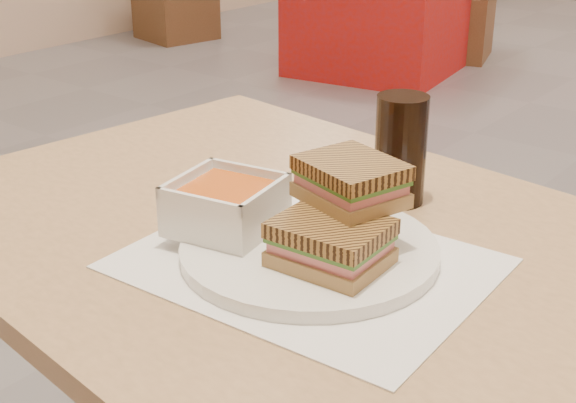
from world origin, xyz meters
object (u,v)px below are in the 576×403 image
Objects in this scene: main_table at (349,341)px; cola_glass at (400,150)px; plate at (309,250)px; soup_bowl at (226,207)px; bg_chair_0l at (175,2)px; panini_lower at (331,243)px; bg_table_0 at (380,5)px; bg_chair_0r at (455,17)px.

cola_glass reaches higher than main_table.
main_table is 0.13m from plate.
main_table is at bearing 23.20° from soup_bowl.
bg_chair_0l is at bearing 139.97° from cola_glass.
main_table reaches higher than bg_chair_0l.
bg_table_0 is at bearing 121.63° from panini_lower.
bg_chair_0l is at bearing -175.80° from bg_table_0.
soup_bowl reaches higher than main_table.
bg_chair_0r is at bearing 115.60° from panini_lower.
main_table is at bearing 99.86° from panini_lower.
soup_bowl reaches higher than bg_table_0.
panini_lower is at bearing -64.40° from bg_chair_0r.
bg_chair_0r is at bearing 21.67° from bg_chair_0l.
soup_bowl is 0.92× the size of cola_glass.
bg_chair_0l is at bearing 137.10° from soup_bowl.
plate is 2.22× the size of soup_bowl.
soup_bowl is 0.15m from panini_lower.
panini_lower is at bearing -80.14° from main_table.
panini_lower is at bearing -27.07° from plate.
plate is 0.11m from soup_bowl.
main_table is at bearing 42.16° from plate.
bg_chair_0r is at bearing 115.17° from plate.
panini_lower is at bearing -58.37° from bg_table_0.
bg_table_0 is 1.58m from bg_chair_0l.
cola_glass reaches higher than soup_bowl.
panini_lower is 0.22× the size of bg_chair_0r.
bg_chair_0l is (-3.63, 3.23, -0.55)m from panini_lower.
soup_bowl is at bearing -66.22° from bg_chair_0r.
main_table is 8.84× the size of cola_glass.
main_table is 9.59× the size of soup_bowl.
plate is at bearing -41.84° from bg_chair_0l.
soup_bowl reaches higher than bg_chair_0l.
panini_lower is 0.23× the size of bg_chair_0l.
bg_table_0 is 0.62m from bg_chair_0r.
cola_glass is at bearing 92.15° from plate.
panini_lower is 0.12× the size of bg_table_0.
bg_chair_0r is at bearing 113.78° from soup_bowl.
main_table is 0.26m from cola_glass.
bg_chair_0r is at bearing 116.29° from cola_glass.
bg_chair_0l is (-1.57, -0.12, -0.13)m from bg_table_0.
plate is at bearing 152.93° from panini_lower.
bg_table_0 is at bearing 122.76° from cola_glass.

